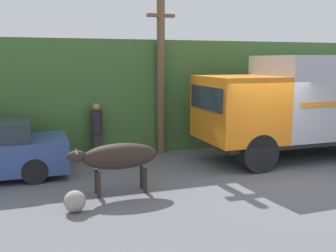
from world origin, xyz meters
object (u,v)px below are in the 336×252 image
object	(u,v)px
utility_pole	(161,74)
roadside_rock	(75,201)
cargo_truck	(311,101)
brown_cow	(118,157)
pedestrian_on_hill	(97,129)

from	to	relation	value
utility_pole	roadside_rock	distance (m)	6.05
cargo_truck	utility_pole	xyz separation A→B (m)	(-4.33, 2.09, 0.86)
brown_cow	utility_pole	bearing A→B (deg)	67.97
brown_cow	roadside_rock	distance (m)	1.54
utility_pole	roadside_rock	xyz separation A→B (m)	(-3.33, -4.42, -2.44)
roadside_rock	pedestrian_on_hill	bearing A→B (deg)	75.12
cargo_truck	utility_pole	size ratio (longest dim) A/B	1.36
brown_cow	cargo_truck	bearing A→B (deg)	22.60
cargo_truck	pedestrian_on_hill	world-z (taller)	cargo_truck
brown_cow	utility_pole	distance (m)	4.58
cargo_truck	pedestrian_on_hill	xyz separation A→B (m)	(-6.50, 2.03, -0.84)
cargo_truck	brown_cow	size ratio (longest dim) A/B	3.29
brown_cow	pedestrian_on_hill	bearing A→B (deg)	98.91
roadside_rock	cargo_truck	bearing A→B (deg)	16.97
cargo_truck	brown_cow	world-z (taller)	cargo_truck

